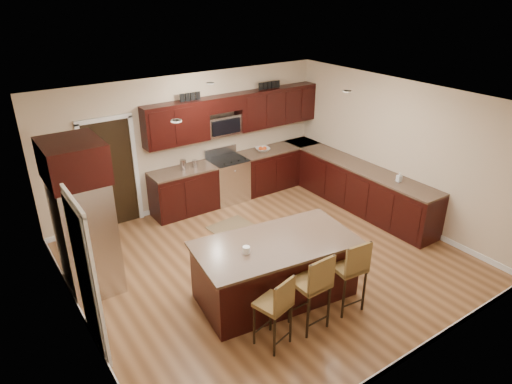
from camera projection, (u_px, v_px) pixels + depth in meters
floor at (269, 261)px, 7.67m from camera, size 6.00×6.00×0.00m
ceiling at (272, 103)px, 6.53m from camera, size 6.00×6.00×0.00m
wall_back at (190, 142)px, 9.16m from camera, size 6.00×0.00×6.00m
wall_left at (72, 246)px, 5.56m from camera, size 0.00×5.50×5.50m
wall_right at (398, 151)px, 8.64m from camera, size 0.00×5.50×5.50m
base_cabinets at (303, 182)px, 9.53m from camera, size 4.02×3.96×0.92m
upper_cabinets at (238, 112)px, 9.36m from camera, size 4.00×0.33×0.80m
range at (228, 179)px, 9.65m from camera, size 0.76×0.64×1.11m
microwave at (222, 125)px, 9.29m from camera, size 0.76×0.31×0.40m
doorway at (111, 175)px, 8.44m from camera, size 0.85×0.03×2.06m
pantry_door at (85, 280)px, 5.49m from camera, size 0.03×0.80×2.04m
letter_decor at (231, 91)px, 9.10m from camera, size 2.20×0.03×0.15m
island at (275, 271)px, 6.68m from camera, size 2.45×1.49×0.92m
stool_left at (277, 305)px, 5.65m from camera, size 0.47×0.47×1.04m
stool_mid at (314, 284)px, 5.92m from camera, size 0.44×0.44×1.15m
stool_right at (351, 268)px, 6.27m from camera, size 0.46×0.46×1.13m
refrigerator at (83, 216)px, 6.57m from camera, size 0.79×0.95×2.35m
floor_mat at (230, 226)px, 8.76m from camera, size 0.85×0.61×0.01m
fruit_bowl at (263, 149)px, 9.91m from camera, size 0.36×0.36×0.07m
soap_bottle at (399, 177)px, 8.39m from camera, size 0.09×0.09×0.18m
canister_tall at (183, 165)px, 8.91m from camera, size 0.12×0.12×0.21m
canister_short at (195, 164)px, 9.05m from camera, size 0.11×0.11×0.15m
island_jar at (246, 250)px, 6.19m from camera, size 0.10×0.10×0.10m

